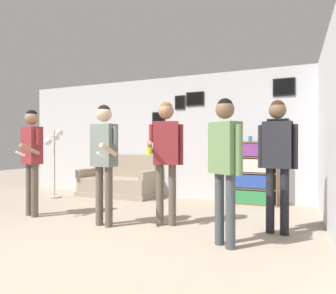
# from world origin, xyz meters

# --- Properties ---
(ground_plane) EXTENTS (20.00, 20.00, 0.00)m
(ground_plane) POSITION_xyz_m (0.00, 0.00, 0.00)
(ground_plane) COLOR gray
(wall_back) EXTENTS (8.14, 0.08, 2.70)m
(wall_back) POSITION_xyz_m (0.01, 3.92, 1.36)
(wall_back) COLOR silver
(wall_back) RESTS_ON ground_plane
(wall_right) EXTENTS (0.06, 6.29, 2.70)m
(wall_right) POSITION_xyz_m (2.90, 1.95, 1.35)
(wall_right) COLOR silver
(wall_right) RESTS_ON ground_plane
(couch) EXTENTS (1.74, 0.80, 0.93)m
(couch) POSITION_xyz_m (-1.27, 3.51, 0.30)
(couch) COLOR gray
(couch) RESTS_ON ground_plane
(bookshelf) EXTENTS (0.90, 0.30, 1.23)m
(bookshelf) POSITION_xyz_m (1.72, 3.70, 0.61)
(bookshelf) COLOR brown
(bookshelf) RESTS_ON ground_plane
(floor_lamp) EXTENTS (0.37, 0.40, 1.51)m
(floor_lamp) POSITION_xyz_m (-2.44, 2.75, 1.09)
(floor_lamp) COLOR #ADA89E
(floor_lamp) RESTS_ON ground_plane
(person_player_foreground_left) EXTENTS (0.48, 0.55, 1.74)m
(person_player_foreground_left) POSITION_xyz_m (-1.50, 1.27, 1.08)
(person_player_foreground_left) COLOR brown
(person_player_foreground_left) RESTS_ON ground_plane
(person_player_foreground_center) EXTENTS (0.50, 0.51, 1.74)m
(person_player_foreground_center) POSITION_xyz_m (-0.06, 1.22, 1.08)
(person_player_foreground_center) COLOR brown
(person_player_foreground_center) RESTS_ON ground_plane
(person_watcher_holding_cup) EXTENTS (0.47, 0.54, 1.79)m
(person_watcher_holding_cup) POSITION_xyz_m (0.75, 1.60, 1.11)
(person_watcher_holding_cup) COLOR brown
(person_watcher_holding_cup) RESTS_ON ground_plane
(person_spectator_near_bookshelf) EXTENTS (0.42, 0.37, 1.70)m
(person_spectator_near_bookshelf) POSITION_xyz_m (1.73, 1.03, 1.05)
(person_spectator_near_bookshelf) COLOR #3D4247
(person_spectator_near_bookshelf) RESTS_ON ground_plane
(person_spectator_far_right) EXTENTS (0.50, 0.24, 1.75)m
(person_spectator_far_right) POSITION_xyz_m (2.26, 1.78, 1.08)
(person_spectator_far_right) COLOR black
(person_spectator_far_right) RESTS_ON ground_plane
(drinking_cup) EXTENTS (0.07, 0.07, 0.11)m
(drinking_cup) POSITION_xyz_m (1.66, 3.70, 1.29)
(drinking_cup) COLOR blue
(drinking_cup) RESTS_ON bookshelf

